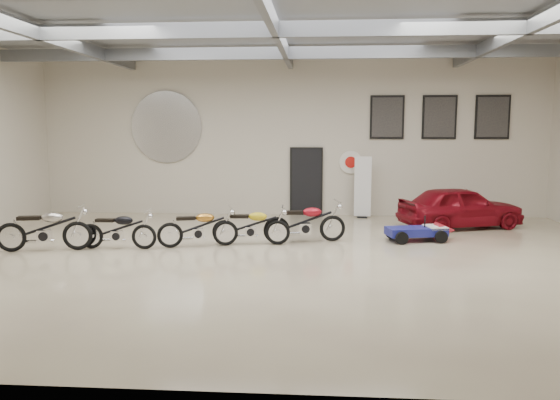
# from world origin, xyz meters

# --- Properties ---
(floor) EXTENTS (16.00, 12.00, 0.01)m
(floor) POSITION_xyz_m (0.00, 0.00, 0.00)
(floor) COLOR #C1B693
(floor) RESTS_ON ground
(ceiling) EXTENTS (16.00, 12.00, 0.01)m
(ceiling) POSITION_xyz_m (0.00, 0.00, 5.00)
(ceiling) COLOR gray
(ceiling) RESTS_ON back_wall
(back_wall) EXTENTS (16.00, 0.02, 5.00)m
(back_wall) POSITION_xyz_m (0.00, 6.00, 2.50)
(back_wall) COLOR beige
(back_wall) RESTS_ON floor
(ceiling_beams) EXTENTS (15.80, 11.80, 0.32)m
(ceiling_beams) POSITION_xyz_m (0.00, 0.00, 4.75)
(ceiling_beams) COLOR slate
(ceiling_beams) RESTS_ON ceiling
(door) EXTENTS (0.92, 0.08, 2.10)m
(door) POSITION_xyz_m (0.50, 5.95, 1.05)
(door) COLOR black
(door) RESTS_ON back_wall
(logo_plaque) EXTENTS (2.30, 0.06, 1.16)m
(logo_plaque) POSITION_xyz_m (-4.00, 5.95, 2.80)
(logo_plaque) COLOR silver
(logo_plaque) RESTS_ON back_wall
(poster_left) EXTENTS (1.05, 0.08, 1.35)m
(poster_left) POSITION_xyz_m (3.00, 5.96, 3.10)
(poster_left) COLOR black
(poster_left) RESTS_ON back_wall
(poster_mid) EXTENTS (1.05, 0.08, 1.35)m
(poster_mid) POSITION_xyz_m (4.60, 5.96, 3.10)
(poster_mid) COLOR black
(poster_mid) RESTS_ON back_wall
(poster_right) EXTENTS (1.05, 0.08, 1.35)m
(poster_right) POSITION_xyz_m (6.20, 5.96, 3.10)
(poster_right) COLOR black
(poster_right) RESTS_ON back_wall
(oil_sign) EXTENTS (0.72, 0.10, 0.72)m
(oil_sign) POSITION_xyz_m (1.90, 5.95, 1.70)
(oil_sign) COLOR white
(oil_sign) RESTS_ON back_wall
(banner_stand) EXTENTS (0.53, 0.24, 1.90)m
(banner_stand) POSITION_xyz_m (2.25, 5.50, 0.95)
(banner_stand) COLOR white
(banner_stand) RESTS_ON floor
(motorcycle_silver) EXTENTS (2.14, 1.05, 1.07)m
(motorcycle_silver) POSITION_xyz_m (-5.28, 0.31, 0.53)
(motorcycle_silver) COLOR silver
(motorcycle_silver) RESTS_ON floor
(motorcycle_black) EXTENTS (1.79, 0.58, 0.93)m
(motorcycle_black) POSITION_xyz_m (-3.72, 0.65, 0.46)
(motorcycle_black) COLOR silver
(motorcycle_black) RESTS_ON floor
(motorcycle_gold) EXTENTS (1.92, 1.04, 0.96)m
(motorcycle_gold) POSITION_xyz_m (-1.91, 1.01, 0.48)
(motorcycle_gold) COLOR silver
(motorcycle_gold) RESTS_ON floor
(motorcycle_yellow) EXTENTS (1.84, 0.62, 0.95)m
(motorcycle_yellow) POSITION_xyz_m (-0.71, 1.34, 0.47)
(motorcycle_yellow) COLOR silver
(motorcycle_yellow) RESTS_ON floor
(motorcycle_red) EXTENTS (2.07, 1.05, 1.03)m
(motorcycle_red) POSITION_xyz_m (0.57, 1.70, 0.52)
(motorcycle_red) COLOR silver
(motorcycle_red) RESTS_ON floor
(go_kart) EXTENTS (1.90, 1.16, 0.64)m
(go_kart) POSITION_xyz_m (3.45, 2.07, 0.32)
(go_kart) COLOR navy
(go_kart) RESTS_ON floor
(vintage_car) EXTENTS (2.35, 3.70, 1.17)m
(vintage_car) POSITION_xyz_m (4.84, 3.97, 0.59)
(vintage_car) COLOR maroon
(vintage_car) RESTS_ON floor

